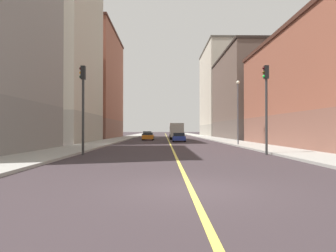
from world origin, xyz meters
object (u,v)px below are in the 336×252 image
Objects in this scene: street_lamp_left_near at (238,105)px; car_black at (147,135)px; building_left_mid at (247,96)px; building_right_distant at (92,85)px; building_right_midblock at (55,51)px; box_truck at (176,131)px; car_orange at (148,136)px; building_left_near at (322,90)px; car_blue at (179,137)px; traffic_light_left_near at (266,97)px; building_left_far at (222,92)px; traffic_light_right_near at (83,97)px.

street_lamp_left_near reaches higher than car_black.
building_right_distant is (-30.14, 3.53, 2.58)m from building_left_mid.
building_right_midblock reaches higher than box_truck.
car_orange is 11.11m from car_black.
building_left_near is 27.18m from building_left_mid.
car_blue is (-13.67, -14.10, -7.37)m from building_left_mid.
traffic_light_left_near is 33.05m from box_truck.
box_truck is (5.48, -7.35, 0.84)m from car_black.
street_lamp_left_near is 1.62× the size of car_black.
building_left_far reaches higher than traffic_light_right_near.
box_truck is at bearing -115.65° from building_left_far.
building_left_far reaches higher than box_truck.
box_truck is at bearing 76.77° from traffic_light_right_near.
building_left_near is at bearing -57.86° from car_black.
building_left_mid is 3.31× the size of box_truck.
building_left_far reaches higher than building_left_near.
building_left_near is 3.90× the size of traffic_light_right_near.
building_left_near is 3.86× the size of traffic_light_left_near.
building_right_midblock is 20.31m from car_blue.
box_truck is at bearing -53.31° from car_black.
building_right_distant reaches higher than building_left_near.
street_lamp_left_near reaches higher than car_orange.
car_black reaches higher than car_blue.
car_black is 0.59× the size of box_truck.
street_lamp_left_near is (-7.89, -24.87, -3.69)m from building_left_mid.
traffic_light_right_near is at bearing 180.00° from traffic_light_left_near.
building_left_far is 36.60m from building_right_distant.
building_right_distant reaches higher than car_orange.
car_black is 0.92× the size of car_blue.
car_black is at bearing 61.54° from building_right_midblock.
traffic_light_right_near reaches higher than car_orange.
street_lamp_left_near is at bearing -58.52° from car_orange.
building_right_distant reaches higher than street_lamp_left_near.
building_left_mid is at bearing 90.00° from building_left_near.
building_left_mid reaches higher than car_orange.
building_left_far is at bearing 90.00° from building_left_mid.
building_left_near is at bearing -59.42° from box_truck.
building_right_midblock is 23.60m from box_truck.
car_black is at bearing -1.28° from building_right_distant.
car_black is (11.07, 20.42, -11.44)m from building_right_midblock.
traffic_light_right_near is at bearing -120.10° from building_left_mid.
box_truck is (16.55, -7.60, -9.06)m from building_right_distant.
building_left_far is at bearing 47.70° from car_black.
building_right_midblock reaches higher than traffic_light_left_near.
car_blue is (5.40, -17.38, -0.05)m from car_black.
box_truck is (-13.60, 23.01, -4.16)m from building_left_near.
street_lamp_left_near reaches higher than traffic_light_left_near.
car_orange is (11.80, -11.34, -9.95)m from building_right_distant.
traffic_light_right_near is at bearing -93.14° from car_black.
building_left_far is 5.63× the size of car_black.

